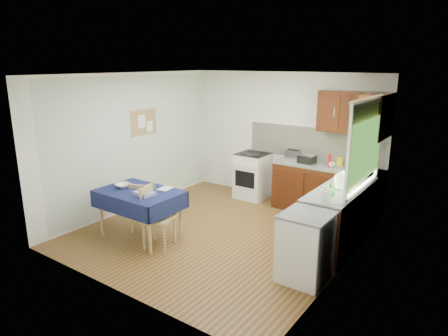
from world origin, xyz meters
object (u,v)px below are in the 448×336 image
Objects in this scene: toaster at (293,155)px; sandwich_press at (307,158)px; chair_near at (155,215)px; chair_far at (143,206)px; kettle at (326,195)px; dish_rack at (340,185)px; dining_table at (139,197)px.

sandwich_press is at bearing -6.14° from toaster.
sandwich_press reaches higher than chair_near.
kettle is at bearing 170.82° from chair_far.
sandwich_press is 0.63× the size of dish_rack.
kettle reaches higher than dish_rack.
chair_near reaches higher than dining_table.
sandwich_press is (1.59, 2.62, 0.32)m from dining_table.
dish_rack is (2.58, 1.55, 0.27)m from dining_table.
toaster reaches higher than sandwich_press.
chair_far is 3.03m from sandwich_press.
dish_rack is (0.99, -1.06, -0.06)m from sandwich_press.
sandwich_press is 1.45m from dish_rack.
toaster is (1.29, 2.66, 0.34)m from dining_table.
dining_table is at bearing -99.32° from sandwich_press.
toaster reaches higher than chair_near.
kettle is (2.78, 0.60, 0.56)m from chair_far.
kettle is (1.08, -1.85, 0.03)m from sandwich_press.
toaster is at bearing 133.53° from dish_rack.
toaster is at bearing -35.13° from chair_near.
chair_far is at bearing 117.07° from dining_table.
chair_far is 3.09× the size of toaster.
toaster reaches higher than chair_far.
chair_far is 2.90m from kettle.
chair_far is 0.59m from chair_near.
chair_far is at bearing -116.31° from toaster.
chair_near is at bearing -148.35° from dish_rack.
toaster is (0.88, 2.75, 0.50)m from chair_near.
chair_near is 2.46m from kettle.
kettle reaches higher than chair_far.
dining_table is 3.02m from dish_rack.
toaster is at bearing -167.29° from sandwich_press.
chair_near is at bearing -104.61° from toaster.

